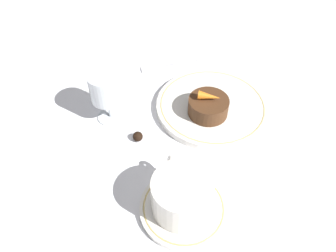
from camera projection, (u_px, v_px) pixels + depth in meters
ground_plane at (204, 123)px, 0.67m from camera, size 3.00×3.00×0.00m
dinner_plate at (212, 106)px, 0.70m from camera, size 0.24×0.24×0.01m
saucer at (183, 208)px, 0.54m from camera, size 0.14×0.14×0.01m
coffee_cup at (182, 195)px, 0.51m from camera, size 0.12×0.10×0.07m
spoon at (178, 183)px, 0.56m from camera, size 0.04×0.10×0.00m
wine_glass at (107, 90)px, 0.63m from camera, size 0.07×0.07×0.11m
fork at (170, 65)px, 0.80m from camera, size 0.02×0.19×0.01m
dessert_cake at (208, 106)px, 0.66m from camera, size 0.08×0.08×0.04m
carrot_garnish at (209, 97)px, 0.64m from camera, size 0.04×0.05×0.02m
chocolate_truffle at (138, 136)px, 0.64m from camera, size 0.02×0.02×0.02m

